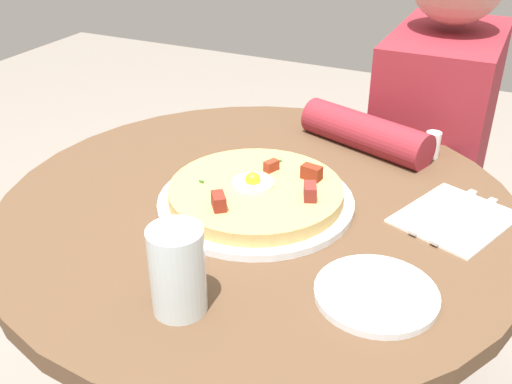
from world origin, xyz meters
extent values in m
cylinder|color=brown|center=(0.00, 0.00, 0.74)|extent=(0.84, 0.84, 0.03)
cylinder|color=#333338|center=(0.00, 0.00, 0.36)|extent=(0.10, 0.10, 0.73)
cube|color=#2D2D33|center=(-0.54, 0.19, 0.23)|extent=(0.32, 0.28, 0.45)
cube|color=maroon|center=(-0.54, 0.19, 0.69)|extent=(0.38, 0.22, 0.48)
cylinder|color=maroon|center=(-0.27, 0.09, 0.79)|extent=(0.15, 0.27, 0.07)
cylinder|color=white|center=(0.01, 0.00, 0.77)|extent=(0.31, 0.31, 0.01)
cylinder|color=tan|center=(0.01, 0.00, 0.78)|extent=(0.28, 0.28, 0.02)
cylinder|color=white|center=(0.01, -0.01, 0.80)|extent=(0.07, 0.07, 0.01)
sphere|color=yellow|center=(0.01, -0.01, 0.80)|extent=(0.03, 0.03, 0.03)
cube|color=maroon|center=(0.09, -0.02, 0.81)|extent=(0.04, 0.03, 0.02)
cube|color=maroon|center=(0.01, 0.09, 0.81)|extent=(0.04, 0.03, 0.02)
cube|color=maroon|center=(-0.05, 0.00, 0.80)|extent=(0.03, 0.02, 0.02)
cube|color=maroon|center=(-0.05, 0.07, 0.81)|extent=(0.02, 0.03, 0.02)
cube|color=#387F2D|center=(0.04, -0.08, 0.80)|extent=(0.00, 0.01, 0.00)
cube|color=#387F2D|center=(-0.01, -0.03, 0.80)|extent=(0.01, 0.01, 0.00)
cube|color=#387F2D|center=(-0.08, 0.00, 0.80)|extent=(0.01, 0.01, 0.00)
cube|color=#387F2D|center=(-0.06, 0.08, 0.80)|extent=(0.01, 0.01, 0.00)
cylinder|color=white|center=(0.15, 0.24, 0.76)|extent=(0.16, 0.16, 0.01)
cube|color=white|center=(-0.08, 0.30, 0.76)|extent=(0.21, 0.19, 0.00)
cube|color=silver|center=(-0.07, 0.31, 0.77)|extent=(0.17, 0.08, 0.00)
cube|color=silver|center=(-0.09, 0.28, 0.77)|extent=(0.17, 0.08, 0.00)
cylinder|color=silver|center=(0.28, 0.02, 0.82)|extent=(0.07, 0.07, 0.11)
cylinder|color=white|center=(-0.29, 0.22, 0.78)|extent=(0.03, 0.03, 0.05)
camera|label=1|loc=(0.75, 0.35, 1.25)|focal=41.70mm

